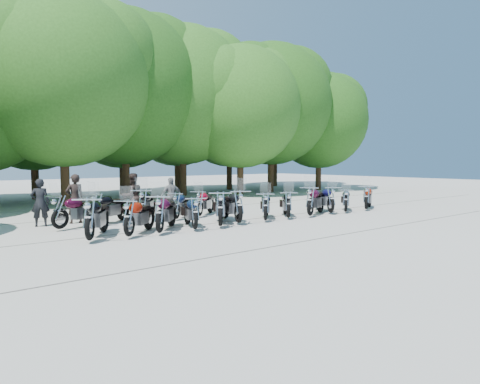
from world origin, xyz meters
TOP-DOWN VIEW (x-y plane):
  - ground at (0.00, 0.00)m, footprint 90.00×90.00m
  - tree_3 at (-3.57, 11.24)m, footprint 8.70×8.70m
  - tree_4 at (0.54, 13.09)m, footprint 9.13×9.13m
  - tree_5 at (4.61, 13.20)m, footprint 9.04×9.04m
  - tree_6 at (7.55, 10.82)m, footprint 8.00×8.00m
  - tree_7 at (11.20, 11.78)m, footprint 8.79×8.79m
  - tree_8 at (15.83, 11.20)m, footprint 7.53×7.53m
  - tree_11 at (-3.76, 16.43)m, footprint 7.56×7.56m
  - tree_12 at (1.80, 16.47)m, footprint 7.88×7.88m
  - tree_13 at (6.69, 17.47)m, footprint 8.31×8.31m
  - tree_14 at (10.68, 16.09)m, footprint 8.02×8.02m
  - tree_15 at (16.61, 17.02)m, footprint 9.67×9.67m
  - motorcycle_0 at (-6.12, 0.61)m, footprint 2.05×2.58m
  - motorcycle_1 at (-4.98, 0.54)m, footprint 2.18×2.12m
  - motorcycle_2 at (-3.98, 0.51)m, footprint 2.22×2.37m
  - motorcycle_3 at (-2.75, 0.44)m, footprint 1.53×2.34m
  - motorcycle_4 at (-1.74, 0.42)m, footprint 2.12×2.49m
  - motorcycle_5 at (-0.78, 0.63)m, footprint 1.63×2.62m
  - motorcycle_6 at (0.46, 0.54)m, footprint 2.02×2.07m
  - motorcycle_7 at (1.65, 0.53)m, footprint 1.94×2.11m
  - motorcycle_8 at (2.77, 0.38)m, footprint 2.59×1.85m
  - motorcycle_9 at (4.24, 0.53)m, footprint 1.89×2.43m
  - motorcycle_10 at (5.04, 0.35)m, footprint 2.10×1.80m
  - motorcycle_11 at (6.55, 0.33)m, footprint 2.38×1.78m
  - motorcycle_12 at (-6.15, 3.27)m, footprint 2.45×1.60m
  - motorcycle_13 at (-4.89, 3.34)m, footprint 2.34×1.97m
  - motorcycle_14 at (-3.25, 3.19)m, footprint 2.14×2.47m
  - motorcycle_15 at (-1.91, 3.04)m, footprint 2.06×1.92m
  - motorcycle_16 at (-0.74, 3.18)m, footprint 2.12×1.89m
  - rider_0 at (-6.39, 4.70)m, footprint 0.71×0.58m
  - rider_1 at (-3.10, 4.38)m, footprint 0.91×0.73m
  - rider_2 at (-1.29, 4.49)m, footprint 1.01×0.61m
  - rider_3 at (-5.19, 4.74)m, footprint 0.66×0.44m

SIDE VIEW (x-z plane):
  - ground at x=0.00m, z-range 0.00..0.00m
  - motorcycle_10 at x=5.04m, z-range 0.00..1.21m
  - motorcycle_15 at x=-1.91m, z-range 0.00..1.22m
  - motorcycle_16 at x=-0.74m, z-range 0.00..1.23m
  - motorcycle_7 at x=1.65m, z-range 0.00..1.24m
  - motorcycle_6 at x=0.46m, z-range 0.00..1.25m
  - motorcycle_3 at x=-2.75m, z-range 0.00..1.28m
  - motorcycle_1 at x=-4.98m, z-range 0.00..1.32m
  - motorcycle_11 at x=6.55m, z-range 0.00..1.32m
  - motorcycle_12 at x=-6.15m, z-range 0.00..1.33m
  - motorcycle_13 at x=-4.89m, z-range 0.00..1.34m
  - motorcycle_9 at x=4.24m, z-range 0.00..1.36m
  - motorcycle_2 at x=-3.98m, z-range 0.00..1.41m
  - motorcycle_5 at x=-0.78m, z-range 0.00..1.42m
  - motorcycle_8 at x=2.77m, z-range 0.00..1.42m
  - motorcycle_14 at x=-3.25m, z-range 0.00..1.42m
  - motorcycle_4 at x=-1.74m, z-range 0.00..1.43m
  - motorcycle_0 at x=-6.12m, z-range 0.00..1.45m
  - rider_2 at x=-1.29m, z-range 0.00..1.60m
  - rider_0 at x=-6.39m, z-range 0.00..1.68m
  - rider_3 at x=-5.19m, z-range 0.00..1.81m
  - rider_1 at x=-3.10m, z-range 0.00..1.82m
  - tree_8 at x=15.83m, z-range 0.85..10.10m
  - tree_11 at x=-3.76m, z-range 0.85..10.14m
  - tree_12 at x=1.80m, z-range 0.89..10.56m
  - tree_6 at x=7.55m, z-range 0.90..10.72m
  - tree_14 at x=10.68m, z-range 0.91..10.75m
  - tree_13 at x=6.69m, z-range 0.94..11.14m
  - tree_3 at x=-3.57m, z-range 0.98..11.66m
  - tree_7 at x=11.20m, z-range 0.99..11.79m
  - tree_5 at x=4.61m, z-range 1.02..12.12m
  - tree_4 at x=0.54m, z-range 1.03..12.24m
  - tree_15 at x=16.61m, z-range 1.09..12.96m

